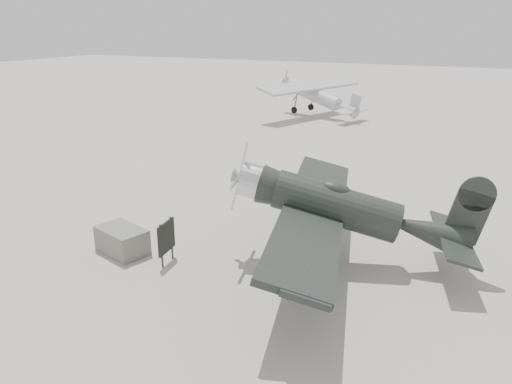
% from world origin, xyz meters
% --- Properties ---
extents(ground, '(160.00, 160.00, 0.00)m').
position_xyz_m(ground, '(0.00, 0.00, 0.00)').
color(ground, '#A6A493').
rests_on(ground, ground).
extents(lowwing_monoplane, '(7.72, 10.68, 3.43)m').
position_xyz_m(lowwing_monoplane, '(2.41, 0.32, 1.82)').
color(lowwing_monoplane, black).
rests_on(lowwing_monoplane, ground).
extents(highwing_monoplane, '(7.75, 10.68, 3.07)m').
position_xyz_m(highwing_monoplane, '(-6.66, 24.84, 1.92)').
color(highwing_monoplane, '#ABAEB1').
rests_on(highwing_monoplane, ground).
extents(equipment_block, '(1.96, 1.54, 0.86)m').
position_xyz_m(equipment_block, '(-4.50, -2.00, 0.43)').
color(equipment_block, '#64625C').
rests_on(equipment_block, ground).
extents(sign_board, '(0.18, 1.00, 1.44)m').
position_xyz_m(sign_board, '(-2.72, -2.00, 0.86)').
color(sign_board, '#333333').
rests_on(sign_board, ground).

